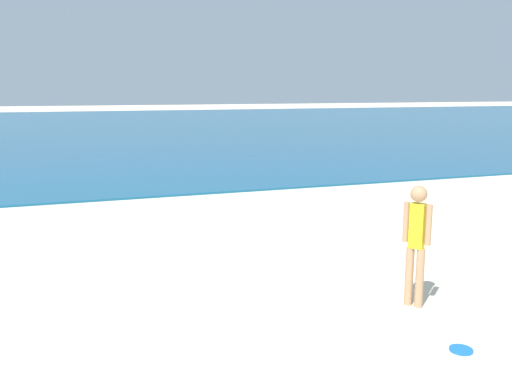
# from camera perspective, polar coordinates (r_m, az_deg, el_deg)

# --- Properties ---
(water) EXTENTS (160.00, 60.00, 0.06)m
(water) POSITION_cam_1_polar(r_m,az_deg,el_deg) (44.73, -16.58, 6.47)
(water) COLOR #14567F
(water) RESTS_ON ground
(person_standing) EXTENTS (0.25, 0.32, 1.64)m
(person_standing) POSITION_cam_1_polar(r_m,az_deg,el_deg) (7.61, 16.13, -4.62)
(person_standing) COLOR tan
(person_standing) RESTS_ON ground
(frisbee) EXTENTS (0.26, 0.26, 0.03)m
(frisbee) POSITION_cam_1_polar(r_m,az_deg,el_deg) (6.80, 20.29, -14.94)
(frisbee) COLOR blue
(frisbee) RESTS_ON ground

